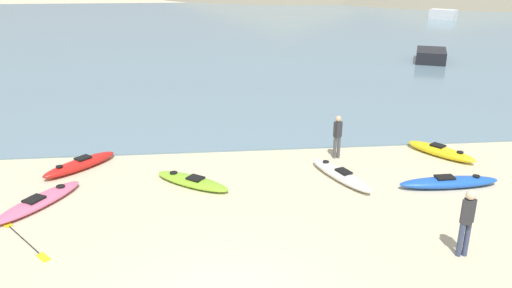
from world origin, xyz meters
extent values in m
cube|color=slate|center=(0.00, 44.19, 0.03)|extent=(160.00, 70.00, 0.06)
ellipsoid|color=yellow|center=(8.30, 8.01, 0.18)|extent=(2.10, 2.57, 0.35)
cube|color=black|center=(8.22, 8.12, 0.38)|extent=(0.58, 0.61, 0.05)
cylinder|color=black|center=(8.73, 7.41, 0.37)|extent=(0.23, 0.23, 0.02)
ellipsoid|color=white|center=(4.08, 6.33, 0.16)|extent=(1.72, 3.03, 0.32)
cube|color=black|center=(4.14, 6.19, 0.34)|extent=(0.52, 0.63, 0.05)
cylinder|color=black|center=(3.77, 7.09, 0.33)|extent=(0.21, 0.21, 0.02)
ellipsoid|color=blue|center=(7.35, 5.38, 0.17)|extent=(3.27, 0.70, 0.33)
cube|color=black|center=(7.19, 5.38, 0.36)|extent=(0.59, 0.37, 0.05)
cylinder|color=black|center=(8.25, 5.39, 0.35)|extent=(0.23, 0.23, 0.02)
ellipsoid|color=#8CCC2D|center=(-0.78, 6.38, 0.12)|extent=(2.66, 2.24, 0.24)
cube|color=black|center=(-0.67, 6.29, 0.27)|extent=(0.64, 0.62, 0.05)
cylinder|color=black|center=(-1.39, 6.83, 0.26)|extent=(0.26, 0.26, 0.02)
ellipsoid|color=red|center=(-4.66, 8.06, 0.17)|extent=(2.38, 2.51, 0.35)
cube|color=black|center=(-4.56, 8.16, 0.37)|extent=(0.61, 0.62, 0.05)
cylinder|color=black|center=(-5.18, 7.49, 0.36)|extent=(0.23, 0.23, 0.02)
ellipsoid|color=#E5668C|center=(-5.25, 5.39, 0.12)|extent=(2.27, 3.03, 0.25)
cube|color=black|center=(-5.33, 5.25, 0.27)|extent=(0.65, 0.69, 0.05)
cylinder|color=black|center=(-4.80, 6.11, 0.26)|extent=(0.27, 0.27, 0.02)
cylinder|color=#384260|center=(5.79, 1.59, 0.44)|extent=(0.13, 0.13, 0.89)
cylinder|color=#384260|center=(5.94, 1.59, 0.44)|extent=(0.13, 0.13, 0.89)
cube|color=#2D2D33|center=(5.87, 1.59, 1.20)|extent=(0.30, 0.29, 0.63)
cylinder|color=#2D2D33|center=(5.73, 1.59, 1.22)|extent=(0.09, 0.09, 0.60)
cylinder|color=#2D2D33|center=(6.00, 1.59, 1.22)|extent=(0.09, 0.09, 0.60)
sphere|color=beige|center=(5.87, 1.59, 1.64)|extent=(0.24, 0.24, 0.24)
cylinder|color=#4C4C4C|center=(4.35, 8.18, 0.41)|extent=(0.12, 0.12, 0.81)
cylinder|color=#4C4C4C|center=(4.49, 8.18, 0.41)|extent=(0.12, 0.12, 0.81)
cube|color=#2D2D33|center=(4.42, 8.18, 1.10)|extent=(0.28, 0.26, 0.57)
cylinder|color=#2D2D33|center=(4.30, 8.18, 1.11)|extent=(0.08, 0.08, 0.55)
cylinder|color=#2D2D33|center=(4.54, 8.18, 1.11)|extent=(0.08, 0.08, 0.55)
sphere|color=tan|center=(4.42, 8.18, 1.50)|extent=(0.22, 0.22, 0.22)
cube|color=black|center=(15.59, 25.32, 0.48)|extent=(3.11, 3.78, 0.83)
cube|color=white|center=(28.70, 51.38, 0.61)|extent=(3.27, 3.21, 1.10)
cylinder|color=black|center=(-5.05, 3.40, 0.01)|extent=(1.24, 1.48, 0.03)
cube|color=yellow|center=(-5.80, 4.30, 0.01)|extent=(0.42, 0.45, 0.03)
cube|color=yellow|center=(-4.30, 2.50, 0.01)|extent=(0.42, 0.45, 0.03)
camera|label=1|loc=(-0.19, -8.37, 6.81)|focal=35.00mm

